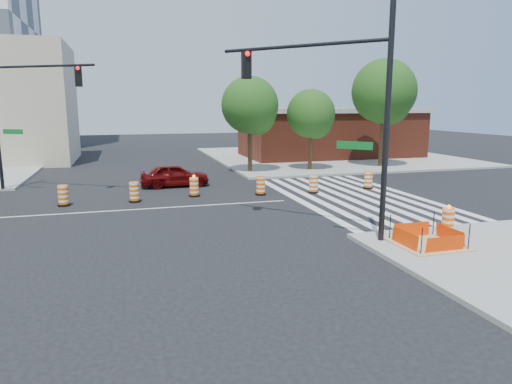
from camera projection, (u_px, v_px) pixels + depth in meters
ground at (145, 209)px, 21.65m from camera, size 120.00×120.00×0.00m
sidewalk_ne at (329, 156)px, 43.53m from camera, size 22.00×22.00×0.15m
crosswalk_east at (353, 196)px, 24.63m from camera, size 6.75×13.50×0.01m
lane_centerline at (145, 209)px, 21.65m from camera, size 14.00×0.12×0.01m
excavation_pit at (427, 243)px, 15.56m from camera, size 2.20×2.20×0.90m
brick_storefront at (330, 133)px, 43.12m from camera, size 16.50×8.50×4.60m
red_coupe at (175, 175)px, 27.57m from camera, size 4.17×1.79×1.40m
signal_pole_se at (337, 90)px, 16.10m from camera, size 4.63×4.98×8.79m
signal_pole_nw at (21, 97)px, 24.79m from camera, size 5.71×3.53×8.69m
pit_drum at (448, 221)px, 16.91m from camera, size 0.55×0.55×1.08m
tree_north_c at (250, 109)px, 32.31m from camera, size 4.06×4.06×6.90m
tree_north_d at (311, 117)px, 33.44m from camera, size 3.55×3.55×6.03m
tree_north_e at (384, 95)px, 35.05m from camera, size 4.93×4.93×8.39m
median_drum_2 at (63, 196)px, 22.24m from camera, size 0.60×0.60×1.02m
median_drum_3 at (134, 193)px, 23.13m from camera, size 0.60×0.60×1.02m
median_drum_4 at (194, 187)px, 24.58m from camera, size 0.60×0.60×1.18m
median_drum_5 at (261, 186)px, 25.00m from camera, size 0.60×0.60×1.02m
median_drum_6 at (314, 185)px, 25.55m from camera, size 0.60×0.60×1.02m
median_drum_7 at (368, 181)px, 26.88m from camera, size 0.60×0.60×1.02m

